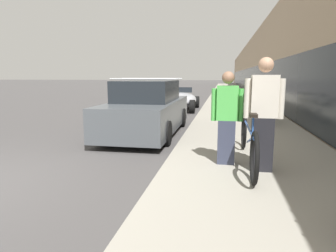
% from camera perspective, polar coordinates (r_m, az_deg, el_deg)
% --- Properties ---
extents(sidewalk_slab, '(3.27, 70.00, 0.15)m').
position_cam_1_polar(sidewalk_slab, '(24.51, 11.95, 5.66)').
color(sidewalk_slab, gray).
rests_on(sidewalk_slab, ground).
extents(storefront_facade, '(10.01, 70.00, 4.97)m').
position_cam_1_polar(storefront_facade, '(33.27, 23.48, 10.21)').
color(storefront_facade, tan).
rests_on(storefront_facade, ground).
extents(tandem_bicycle, '(0.52, 2.93, 0.96)m').
position_cam_1_polar(tandem_bicycle, '(5.36, 15.02, -2.60)').
color(tandem_bicycle, black).
rests_on(tandem_bicycle, sidewalk_slab).
extents(person_rider, '(0.61, 0.24, 1.78)m').
position_cam_1_polar(person_rider, '(4.92, 17.71, 2.03)').
color(person_rider, black).
rests_on(person_rider, sidewalk_slab).
extents(person_bystander, '(0.54, 0.21, 1.57)m').
position_cam_1_polar(person_bystander, '(5.17, 11.14, 1.48)').
color(person_bystander, '#33384C').
rests_on(person_bystander, sidewalk_slab).
extents(bike_rack_hoop, '(0.05, 0.60, 0.84)m').
position_cam_1_polar(bike_rack_hoop, '(9.58, 19.36, 3.09)').
color(bike_rack_hoop, black).
rests_on(bike_rack_hoop, sidewalk_slab).
extents(cruiser_bike_nearest, '(0.52, 1.81, 0.91)m').
position_cam_1_polar(cruiser_bike_nearest, '(10.62, 18.71, 3.02)').
color(cruiser_bike_nearest, black).
rests_on(cruiser_bike_nearest, sidewalk_slab).
extents(cruiser_bike_middle, '(0.52, 1.63, 0.83)m').
position_cam_1_polar(cruiser_bike_middle, '(12.87, 16.90, 4.03)').
color(cruiser_bike_middle, black).
rests_on(cruiser_bike_middle, sidewalk_slab).
extents(parked_sedan_curbside, '(1.82, 4.59, 1.58)m').
position_cam_1_polar(parked_sedan_curbside, '(8.55, -3.89, 3.12)').
color(parked_sedan_curbside, '#4C5156').
rests_on(parked_sedan_curbside, ground).
extents(vintage_roadster_curbside, '(1.77, 4.12, 1.08)m').
position_cam_1_polar(vintage_roadster_curbside, '(14.57, 2.09, 4.92)').
color(vintage_roadster_curbside, silver).
rests_on(vintage_roadster_curbside, ground).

